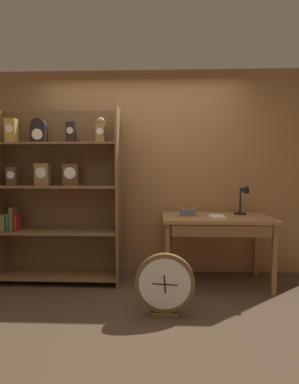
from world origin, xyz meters
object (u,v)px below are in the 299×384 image
Objects in this scene: round_clock_large at (165,285)px; open_repair_manual at (217,217)px; bookshelf at (56,193)px; workbench at (216,224)px; desk_lamp at (244,197)px; toolbox_small at (187,212)px.

open_repair_manual is at bearing 49.90° from round_clock_large.
bookshelf reaches higher than workbench.
desk_lamp reaches higher than toolbox_small.
toolbox_small reaches higher than workbench.
round_clock_large is (-0.95, -0.93, -0.72)m from desk_lamp.
round_clock_large is (1.28, -0.83, -0.76)m from bookshelf.
toolbox_small reaches higher than open_repair_manual.
desk_lamp reaches higher than open_repair_manual.
open_repair_manual reaches higher than round_clock_large.
round_clock_large is at bearing -108.12° from toolbox_small.
toolbox_small is at bearing -0.06° from bookshelf.
bookshelf is 1.57m from toolbox_small.
workbench is 5.65× the size of open_repair_manual.
bookshelf is at bearing 171.53° from open_repair_manual.
round_clock_large is (-0.59, -0.70, -0.52)m from open_repair_manual.
round_clock_large is at bearing -32.93° from bookshelf.
desk_lamp is at bearing 2.64° from bookshelf.
round_clock_large is at bearing -127.06° from workbench.
toolbox_small is at bearing 153.31° from open_repair_manual.
desk_lamp is at bearing 20.84° from workbench.
toolbox_small is 0.34m from open_repair_manual.
workbench is 0.49m from desk_lamp.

